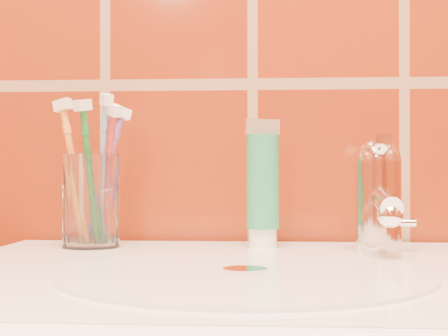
{
  "coord_description": "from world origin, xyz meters",
  "views": [
    {
      "loc": [
        0.02,
        0.36,
        0.93
      ],
      "look_at": [
        -0.03,
        1.08,
        0.94
      ],
      "focal_mm": 55.0,
      "sensor_mm": 36.0,
      "label": 1
    }
  ],
  "objects": [
    {
      "name": "glass_tumbler",
      "position": [
        -0.18,
        1.11,
        0.9
      ],
      "size": [
        0.08,
        0.08,
        0.1
      ],
      "primitive_type": "cylinder",
      "rotation": [
        0.0,
        0.0,
        -0.34
      ],
      "color": "white",
      "rests_on": "pedestal_sink"
    },
    {
      "name": "toothpaste_tube",
      "position": [
        0.01,
        1.12,
        0.92
      ],
      "size": [
        0.04,
        0.04,
        0.14
      ],
      "rotation": [
        0.0,
        0.0,
        0.43
      ],
      "color": "white",
      "rests_on": "pedestal_sink"
    },
    {
      "name": "faucet",
      "position": [
        0.14,
        1.09,
        0.91
      ],
      "size": [
        0.05,
        0.11,
        0.12
      ],
      "color": "white",
      "rests_on": "pedestal_sink"
    },
    {
      "name": "toothbrush_0",
      "position": [
        -0.2,
        1.11,
        0.93
      ],
      "size": [
        0.08,
        0.07,
        0.18
      ],
      "primitive_type": null,
      "rotation": [
        0.21,
        0.0,
        -1.9
      ],
      "color": "orange",
      "rests_on": "glass_tumbler"
    },
    {
      "name": "toothbrush_1",
      "position": [
        -0.18,
        1.1,
        0.93
      ],
      "size": [
        0.06,
        0.08,
        0.17
      ],
      "primitive_type": null,
      "rotation": [
        0.15,
        0.0,
        -0.48
      ],
      "color": "#1C6B28",
      "rests_on": "glass_tumbler"
    },
    {
      "name": "toothbrush_2",
      "position": [
        -0.16,
        1.1,
        0.93
      ],
      "size": [
        0.08,
        0.09,
        0.18
      ],
      "primitive_type": null,
      "rotation": [
        0.2,
        0.0,
        0.51
      ],
      "color": "#749FCF",
      "rests_on": "glass_tumbler"
    },
    {
      "name": "toothbrush_3",
      "position": [
        -0.17,
        1.13,
        0.93
      ],
      "size": [
        0.11,
        0.11,
        0.17
      ],
      "primitive_type": null,
      "rotation": [
        0.29,
        0.0,
        2.29
      ],
      "color": "#70428D",
      "rests_on": "glass_tumbler"
    },
    {
      "name": "toothbrush_4",
      "position": [
        -0.16,
        1.1,
        0.93
      ],
      "size": [
        0.1,
        0.11,
        0.17
      ],
      "primitive_type": null,
      "rotation": [
        0.27,
        0.0,
        0.67
      ],
      "color": "#A72823",
      "rests_on": "glass_tumbler"
    }
  ]
}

